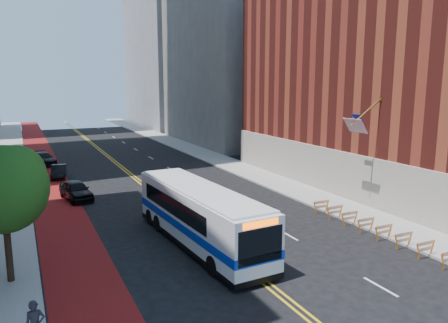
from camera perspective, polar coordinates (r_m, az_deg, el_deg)
ground at (r=21.78m, az=6.46°, el=-16.24°), size 160.00×160.00×0.00m
sidewalk_left at (r=47.51m, az=-26.65°, el=-2.47°), size 4.00×140.00×0.15m
sidewalk_right at (r=52.49m, az=0.45°, el=-0.22°), size 4.00×140.00×0.15m
bus_lane_paint at (r=47.55m, az=-21.96°, el=-2.19°), size 3.60×140.00×0.01m
center_line_inner at (r=48.58m, az=-12.61°, el=-1.43°), size 0.14×140.00×0.01m
center_line_outer at (r=48.66m, az=-12.20°, el=-1.39°), size 0.14×140.00×0.01m
lane_dashes at (r=57.40m, az=-9.54°, el=0.48°), size 0.14×98.20×0.01m
brick_building at (r=43.10m, az=23.82°, el=11.15°), size 18.73×36.00×22.00m
midrise_right_near at (r=73.34m, az=2.21°, el=18.42°), size 18.00×26.00×40.00m
construction_barriers at (r=29.63m, az=19.05°, el=-8.01°), size 1.42×10.91×1.00m
street_tree at (r=23.06m, az=-26.82°, el=-2.83°), size 4.20×4.20×6.70m
transit_bus at (r=26.42m, az=-3.30°, el=-6.97°), size 3.73×13.16×3.57m
car_a at (r=38.65m, az=-18.77°, el=-3.56°), size 2.67×4.90×1.58m
car_b at (r=47.96m, az=-20.76°, el=-1.22°), size 1.91×4.09×1.30m
car_c at (r=55.97m, az=-22.51°, el=0.32°), size 3.06×5.33×1.45m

